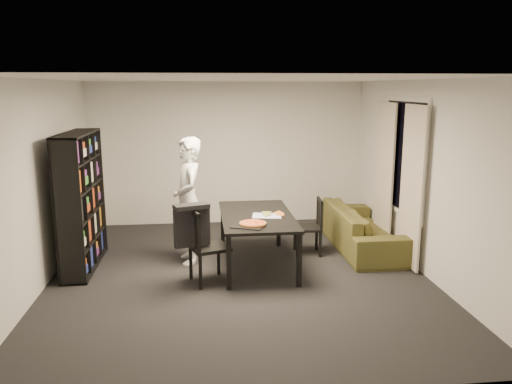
{
  "coord_description": "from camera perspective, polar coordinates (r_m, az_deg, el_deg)",
  "views": [
    {
      "loc": [
        -0.48,
        -6.38,
        2.5
      ],
      "look_at": [
        0.28,
        0.46,
        1.05
      ],
      "focal_mm": 35.0,
      "sensor_mm": 36.0,
      "label": 1
    }
  ],
  "objects": [
    {
      "name": "draped_jacket",
      "position": [
        6.35,
        -7.35,
        -3.58
      ],
      "size": [
        0.48,
        0.32,
        0.55
      ],
      "rotation": [
        0.0,
        0.0,
        1.9
      ],
      "color": "black",
      "rests_on": "chair_left"
    },
    {
      "name": "window_pane",
      "position": [
        7.65,
        16.57,
        3.89
      ],
      "size": [
        0.02,
        1.4,
        1.6
      ],
      "primitive_type": "cube",
      "color": "black",
      "rests_on": "room"
    },
    {
      "name": "dining_table",
      "position": [
        7.03,
        0.09,
        -3.13
      ],
      "size": [
        0.99,
        1.79,
        0.74
      ],
      "color": "black",
      "rests_on": "room"
    },
    {
      "name": "chair_right",
      "position": [
        7.62,
        6.53,
        -3.49
      ],
      "size": [
        0.42,
        0.42,
        0.86
      ],
      "rotation": [
        0.0,
        0.0,
        -1.64
      ],
      "color": "black",
      "rests_on": "room"
    },
    {
      "name": "kitchen_towel",
      "position": [
        6.94,
        1.26,
        -2.73
      ],
      "size": [
        0.44,
        0.36,
        0.01
      ],
      "primitive_type": "cube",
      "rotation": [
        0.0,
        0.0,
        -0.16
      ],
      "color": "white",
      "rests_on": "dining_table"
    },
    {
      "name": "curtain_right",
      "position": [
        8.15,
        14.47,
        1.98
      ],
      "size": [
        0.03,
        0.7,
        2.25
      ],
      "primitive_type": "cube",
      "color": "beige",
      "rests_on": "room"
    },
    {
      "name": "pizza_slices",
      "position": [
        7.02,
        1.97,
        -2.48
      ],
      "size": [
        0.46,
        0.42,
        0.01
      ],
      "primitive_type": null,
      "rotation": [
        0.0,
        0.0,
        -0.38
      ],
      "color": "#C38B3D",
      "rests_on": "dining_table"
    },
    {
      "name": "chair_left",
      "position": [
        6.46,
        -6.15,
        -5.62
      ],
      "size": [
        0.58,
        0.58,
        0.99
      ],
      "rotation": [
        0.0,
        0.0,
        1.9
      ],
      "color": "black",
      "rests_on": "room"
    },
    {
      "name": "curtain_left",
      "position": [
        7.21,
        17.37,
        0.54
      ],
      "size": [
        0.03,
        0.7,
        2.25
      ],
      "primitive_type": "cube",
      "color": "beige",
      "rests_on": "room"
    },
    {
      "name": "pepperoni_pizza",
      "position": [
        6.47,
        -0.36,
        -3.61
      ],
      "size": [
        0.35,
        0.35,
        0.03
      ],
      "rotation": [
        0.0,
        0.0,
        0.24
      ],
      "color": "#9C602D",
      "rests_on": "dining_table"
    },
    {
      "name": "room",
      "position": [
        6.51,
        -1.99,
        1.26
      ],
      "size": [
        5.01,
        5.51,
        2.61
      ],
      "color": "black",
      "rests_on": "ground"
    },
    {
      "name": "person",
      "position": [
        7.19,
        -7.72,
        -1.0
      ],
      "size": [
        0.55,
        0.73,
        1.82
      ],
      "primitive_type": "imported",
      "rotation": [
        0.0,
        0.0,
        -1.38
      ],
      "color": "white",
      "rests_on": "room"
    },
    {
      "name": "bookshelf",
      "position": [
        7.35,
        -19.35,
        -0.98
      ],
      "size": [
        0.35,
        1.5,
        1.9
      ],
      "primitive_type": "cube",
      "color": "black",
      "rests_on": "room"
    },
    {
      "name": "sofa",
      "position": [
        8.08,
        12.0,
        -4.01
      ],
      "size": [
        0.86,
        2.21,
        0.64
      ],
      "primitive_type": "imported",
      "rotation": [
        0.0,
        0.0,
        1.57
      ],
      "color": "#443E1B",
      "rests_on": "room"
    },
    {
      "name": "baking_tray",
      "position": [
        6.44,
        -0.87,
        -3.88
      ],
      "size": [
        0.49,
        0.45,
        0.01
      ],
      "primitive_type": "cube",
      "rotation": [
        0.0,
        0.0,
        -0.41
      ],
      "color": "black",
      "rests_on": "dining_table"
    },
    {
      "name": "window_frame",
      "position": [
        7.65,
        16.53,
        3.89
      ],
      "size": [
        0.03,
        1.52,
        1.72
      ],
      "primitive_type": "cube",
      "color": "white",
      "rests_on": "room"
    }
  ]
}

